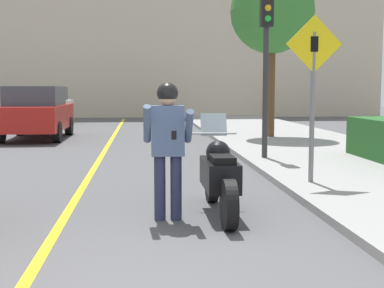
{
  "coord_description": "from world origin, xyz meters",
  "views": [
    {
      "loc": [
        0.4,
        -4.19,
        1.63
      ],
      "look_at": [
        1.04,
        2.73,
        0.9
      ],
      "focal_mm": 50.0,
      "sensor_mm": 36.0,
      "label": 1
    }
  ],
  "objects": [
    {
      "name": "person_biker",
      "position": [
        0.7,
        2.29,
        1.04
      ],
      "size": [
        0.59,
        0.47,
        1.7
      ],
      "color": "#282D4C",
      "rests_on": "ground"
    },
    {
      "name": "motorcycle",
      "position": [
        1.37,
        2.54,
        0.49
      ],
      "size": [
        0.62,
        2.14,
        1.28
      ],
      "color": "black",
      "rests_on": "ground"
    },
    {
      "name": "street_tree",
      "position": [
        4.38,
        12.21,
        3.95
      ],
      "size": [
        2.59,
        2.59,
        5.15
      ],
      "color": "brown",
      "rests_on": "sidewalk_curb"
    },
    {
      "name": "parked_car_white",
      "position": [
        -3.75,
        19.37,
        0.86
      ],
      "size": [
        1.88,
        4.2,
        1.68
      ],
      "color": "black",
      "rests_on": "ground"
    },
    {
      "name": "parked_car_red",
      "position": [
        -2.99,
        13.24,
        0.86
      ],
      "size": [
        1.88,
        4.2,
        1.68
      ],
      "color": "black",
      "rests_on": "ground"
    },
    {
      "name": "road_center_line",
      "position": [
        -0.6,
        6.0,
        0.0
      ],
      "size": [
        0.12,
        36.0,
        0.01
      ],
      "color": "yellow",
      "rests_on": "ground"
    },
    {
      "name": "building_backdrop",
      "position": [
        0.0,
        26.0,
        4.71
      ],
      "size": [
        28.0,
        1.2,
        9.42
      ],
      "color": "beige",
      "rests_on": "ground"
    },
    {
      "name": "traffic_light",
      "position": [
        3.05,
        7.21,
        2.6
      ],
      "size": [
        0.26,
        0.3,
        3.57
      ],
      "color": "#2D2D30",
      "rests_on": "sidewalk_curb"
    },
    {
      "name": "crossing_sign",
      "position": [
        3.1,
        4.15,
        1.71
      ],
      "size": [
        0.91,
        0.08,
        2.66
      ],
      "color": "slate",
      "rests_on": "sidewalk_curb"
    }
  ]
}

